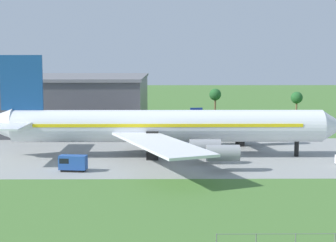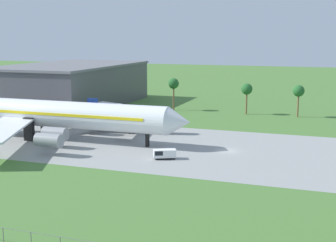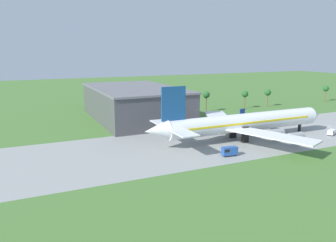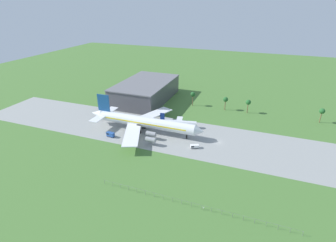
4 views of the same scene
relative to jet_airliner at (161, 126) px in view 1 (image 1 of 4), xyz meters
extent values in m
cylinder|color=white|center=(1.34, 0.00, 0.07)|extent=(62.37, 6.47, 6.47)
cone|color=white|center=(35.11, 0.00, 0.07)|extent=(5.17, 6.34, 6.34)
cube|color=yellow|center=(1.34, 0.00, 0.55)|extent=(53.01, 6.59, 0.65)
cube|color=navy|center=(-27.91, 0.00, 8.79)|extent=(8.40, 0.50, 10.99)
cube|color=white|center=(-28.23, 0.00, 1.04)|extent=(5.82, 25.86, 0.30)
cube|color=white|center=(-0.42, -14.68, -1.07)|extent=(18.79, 30.38, 0.44)
cube|color=white|center=(-0.42, 14.68, -1.07)|extent=(18.79, 30.38, 0.44)
cylinder|color=gray|center=(8.21, -7.76, -2.92)|extent=(5.82, 2.91, 2.91)
cylinder|color=gray|center=(10.82, -14.22, -2.92)|extent=(5.82, 2.91, 2.91)
cylinder|color=gray|center=(8.21, 7.76, -2.92)|extent=(5.82, 2.91, 2.91)
cylinder|color=gray|center=(10.82, 14.22, -2.92)|extent=(5.82, 2.91, 2.91)
cube|color=black|center=(27.53, 0.00, -3.40)|extent=(0.70, 0.90, 5.65)
cube|color=black|center=(-1.78, -3.56, -3.40)|extent=(2.40, 1.20, 5.65)
cube|color=black|center=(-1.78, 3.56, -3.40)|extent=(2.40, 1.20, 5.65)
cylinder|color=silver|center=(17.96, 13.17, -3.24)|extent=(23.23, 7.69, 3.14)
cube|color=navy|center=(7.79, 11.09, 0.53)|extent=(2.82, 0.80, 4.40)
cube|color=silver|center=(17.96, 13.17, -3.55)|extent=(7.85, 21.10, 0.24)
cube|color=black|center=(17.96, 13.17, -4.73)|extent=(1.74, 3.01, 2.99)
cube|color=black|center=(-15.53, -13.89, -6.03)|extent=(4.27, 2.29, 0.40)
cube|color=#234C99|center=(-15.53, -13.89, -4.59)|extent=(5.01, 2.57, 2.47)
cube|color=black|center=(-16.84, -13.73, -4.22)|extent=(1.92, 2.23, 0.90)
cube|color=#47474C|center=(-23.23, 52.25, 0.81)|extent=(36.00, 60.00, 14.08)
cube|color=slate|center=(-23.23, 52.25, 8.26)|extent=(36.72, 61.20, 0.80)
cylinder|color=brown|center=(16.22, 52.57, -1.95)|extent=(0.56, 0.56, 8.55)
sphere|color=#235B28|center=(16.22, 52.57, 2.92)|extent=(3.60, 3.60, 3.60)
cylinder|color=brown|center=(41.05, 52.57, -2.43)|extent=(0.56, 0.56, 7.59)
sphere|color=#235B28|center=(41.05, 52.57, 1.97)|extent=(3.60, 3.60, 3.60)
camera|label=1|loc=(0.26, -102.96, 13.25)|focal=55.00mm
camera|label=2|loc=(66.23, -96.84, 18.79)|focal=50.00mm
camera|label=3|loc=(-72.48, -93.01, 25.26)|focal=35.00mm
camera|label=4|loc=(65.21, -130.73, 68.18)|focal=28.00mm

